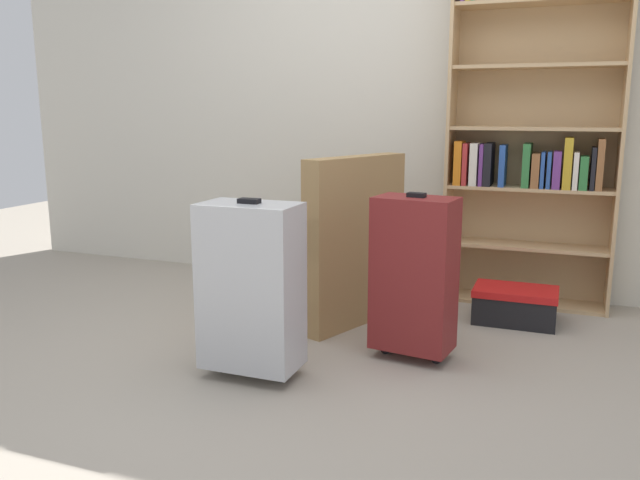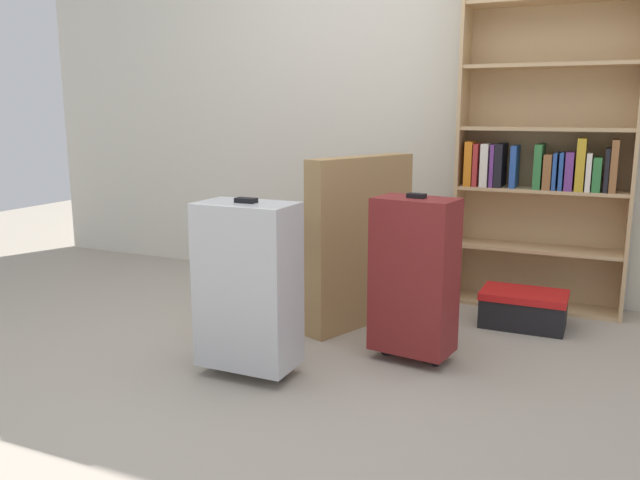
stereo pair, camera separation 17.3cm
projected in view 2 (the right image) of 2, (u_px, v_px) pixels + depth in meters
The scene contains 8 objects.
ground_plane at pixel (294, 387), 2.68m from camera, with size 10.25×10.25×0.00m, color #9E9384.
back_wall at pixel (420, 83), 4.01m from camera, with size 5.86×0.10×2.60m, color beige.
bookshelf at pixel (545, 116), 3.58m from camera, with size 0.94×0.26×2.04m.
armchair at pixel (327, 259), 3.59m from camera, with size 0.91×0.91×0.90m.
mug at pixel (433, 313), 3.50m from camera, with size 0.12×0.08×0.10m.
storage_box at pixel (523, 308), 3.42m from camera, with size 0.44×0.28×0.19m.
suitcase_dark_red at pixel (414, 276), 2.90m from camera, with size 0.39×0.27×0.77m.
suitcase_silver at pixel (248, 285), 2.74m from camera, with size 0.41×0.25×0.78m.
Camera 2 is at (1.13, -2.24, 1.14)m, focal length 36.08 mm.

